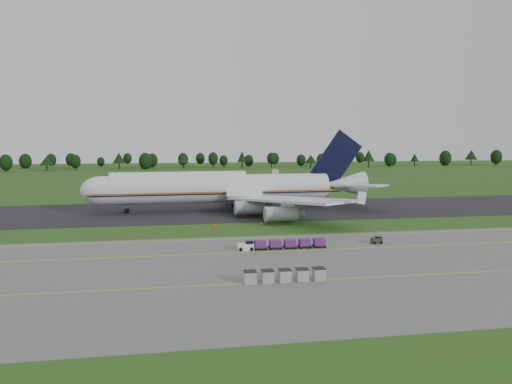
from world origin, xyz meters
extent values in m
plane|color=#274D17|center=(0.00, 0.00, 0.00)|extent=(600.00, 600.00, 0.00)
cube|color=#62625E|center=(0.00, -34.00, 0.03)|extent=(300.00, 52.00, 0.06)
cube|color=black|center=(0.00, 28.00, 0.04)|extent=(300.00, 40.00, 0.08)
cube|color=yellow|center=(0.00, -22.00, 0.07)|extent=(300.00, 0.25, 0.01)
cube|color=yellow|center=(0.00, -40.00, 0.07)|extent=(300.00, 0.20, 0.01)
cube|color=yellow|center=(0.00, -10.00, 0.07)|extent=(120.00, 0.20, 0.01)
cylinder|color=black|center=(-113.33, 212.56, 1.71)|extent=(0.70, 0.70, 3.42)
sphere|color=#163311|center=(-113.33, 212.56, 5.23)|extent=(7.46, 7.46, 7.46)
cylinder|color=black|center=(-91.15, 215.77, 1.58)|extent=(0.70, 0.70, 3.16)
cone|color=#163311|center=(-91.15, 215.77, 5.98)|extent=(8.50, 8.50, 5.62)
cylinder|color=black|center=(-75.00, 218.67, 1.76)|extent=(0.70, 0.70, 3.53)
sphere|color=#163311|center=(-75.00, 218.67, 5.39)|extent=(6.54, 6.54, 6.54)
cylinder|color=black|center=(-49.29, 223.77, 1.88)|extent=(0.70, 0.70, 3.76)
cone|color=#163311|center=(-49.29, 223.77, 7.11)|extent=(8.04, 8.04, 6.69)
cylinder|color=black|center=(-32.74, 220.92, 1.65)|extent=(0.70, 0.70, 3.29)
sphere|color=#163311|center=(-32.74, 220.92, 5.03)|extent=(8.35, 8.35, 8.35)
cylinder|color=black|center=(-8.84, 222.59, 1.74)|extent=(0.70, 0.70, 3.48)
cone|color=#163311|center=(-8.84, 222.59, 6.57)|extent=(7.31, 7.31, 6.18)
cylinder|color=black|center=(10.83, 224.58, 2.03)|extent=(0.70, 0.70, 4.06)
sphere|color=#163311|center=(10.83, 224.58, 6.20)|extent=(6.60, 6.60, 6.60)
cylinder|color=black|center=(29.24, 218.68, 2.04)|extent=(0.70, 0.70, 4.09)
cone|color=#163311|center=(29.24, 218.68, 7.73)|extent=(6.23, 6.23, 7.27)
cylinder|color=black|center=(49.74, 222.99, 2.02)|extent=(0.70, 0.70, 4.04)
sphere|color=#163311|center=(49.74, 222.99, 6.17)|extent=(6.11, 6.11, 6.11)
cylinder|color=black|center=(74.24, 213.18, 1.56)|extent=(0.70, 0.70, 3.13)
cone|color=#163311|center=(74.24, 213.18, 5.90)|extent=(8.36, 8.36, 5.56)
cylinder|color=black|center=(91.14, 218.92, 1.82)|extent=(0.70, 0.70, 3.63)
sphere|color=#163311|center=(91.14, 218.92, 5.55)|extent=(8.43, 8.43, 8.43)
cylinder|color=black|center=(114.42, 213.38, 2.10)|extent=(0.70, 0.70, 4.21)
cone|color=#163311|center=(114.42, 213.38, 7.95)|extent=(7.96, 7.96, 7.48)
cylinder|color=black|center=(134.47, 224.39, 1.60)|extent=(0.70, 0.70, 3.19)
sphere|color=#163311|center=(134.47, 224.39, 4.87)|extent=(7.30, 7.30, 7.30)
cylinder|color=black|center=(153.98, 225.55, 1.61)|extent=(0.70, 0.70, 3.23)
cone|color=#163311|center=(153.98, 225.55, 6.09)|extent=(5.72, 5.72, 5.74)
cylinder|color=black|center=(178.32, 226.69, 1.75)|extent=(0.70, 0.70, 3.50)
sphere|color=#163311|center=(178.32, 226.69, 5.35)|extent=(8.43, 8.43, 8.43)
cylinder|color=black|center=(199.27, 227.55, 2.00)|extent=(0.70, 0.70, 4.01)
cone|color=#163311|center=(199.27, 227.55, 7.57)|extent=(8.95, 8.95, 7.12)
cylinder|color=black|center=(215.96, 222.56, 2.00)|extent=(0.70, 0.70, 4.01)
sphere|color=#163311|center=(215.96, 222.56, 6.12)|extent=(8.02, 8.02, 8.02)
cylinder|color=silver|center=(-4.54, 28.38, 6.02)|extent=(60.41, 9.18, 7.48)
cylinder|color=silver|center=(-14.92, 28.08, 7.79)|extent=(35.45, 6.83, 5.83)
sphere|color=silver|center=(-34.64, 27.52, 6.02)|extent=(7.48, 7.48, 7.48)
cone|color=silver|center=(31.26, 29.39, 6.54)|extent=(11.62, 7.42, 7.10)
cube|color=#BC6C1C|center=(-4.44, 24.62, 5.40)|extent=(66.42, 1.95, 0.36)
cube|color=silver|center=(9.98, 8.95, 5.09)|extent=(25.57, 36.09, 0.57)
cube|color=silver|center=(8.86, 48.59, 5.09)|extent=(24.03, 36.44, 0.57)
cylinder|color=#97999F|center=(2.00, 15.47, 2.49)|extent=(7.36, 3.53, 3.32)
cylinder|color=#97999F|center=(7.33, 4.20, 2.49)|extent=(7.36, 3.53, 3.32)
cylinder|color=#97999F|center=(1.26, 41.63, 2.49)|extent=(7.36, 3.53, 3.32)
cylinder|color=#97999F|center=(5.94, 53.19, 2.49)|extent=(7.36, 3.53, 3.32)
cube|color=black|center=(28.68, 29.32, 13.53)|extent=(15.15, 1.00, 16.67)
cube|color=silver|center=(33.04, 21.65, 6.85)|extent=(12.23, 14.40, 0.47)
cube|color=silver|center=(32.60, 37.22, 6.85)|extent=(11.75, 14.53, 0.47)
cylinder|color=slate|center=(-28.41, 27.70, 1.14)|extent=(0.37, 0.37, 2.28)
cylinder|color=black|center=(-28.41, 27.70, 0.67)|extent=(1.38, 0.97, 1.35)
cylinder|color=slate|center=(1.82, 23.88, 1.14)|extent=(0.37, 0.37, 2.28)
cylinder|color=black|center=(1.82, 23.88, 0.67)|extent=(1.38, 0.97, 1.35)
cylinder|color=slate|center=(1.55, 33.22, 1.14)|extent=(0.37, 0.37, 2.28)
cylinder|color=black|center=(1.55, 33.22, 0.67)|extent=(1.38, 0.97, 1.35)
cube|color=white|center=(-4.41, -20.18, 0.65)|extent=(2.78, 1.49, 1.17)
cylinder|color=black|center=(-5.37, -20.93, 0.38)|extent=(0.64, 0.23, 0.64)
cube|color=black|center=(-1.85, -20.18, 0.43)|extent=(2.14, 1.60, 0.13)
cube|color=#552068|center=(-1.85, -20.18, 1.07)|extent=(1.92, 1.49, 1.17)
cylinder|color=black|center=(-2.70, -20.93, 0.24)|extent=(0.36, 0.16, 0.36)
cube|color=black|center=(0.82, -20.18, 0.43)|extent=(2.14, 1.60, 0.13)
cube|color=#552068|center=(0.82, -20.18, 1.07)|extent=(1.92, 1.49, 1.17)
cylinder|color=black|center=(-0.03, -20.93, 0.24)|extent=(0.36, 0.16, 0.36)
cube|color=black|center=(3.49, -20.18, 0.43)|extent=(2.14, 1.60, 0.13)
cube|color=#552068|center=(3.49, -20.18, 1.07)|extent=(1.92, 1.49, 1.17)
cylinder|color=black|center=(2.63, -20.93, 0.24)|extent=(0.36, 0.16, 0.36)
cube|color=black|center=(6.16, -20.18, 0.43)|extent=(2.14, 1.60, 0.13)
cube|color=#552068|center=(6.16, -20.18, 1.07)|extent=(1.92, 1.49, 1.17)
cylinder|color=black|center=(5.30, -20.93, 0.24)|extent=(0.36, 0.16, 0.36)
cube|color=black|center=(8.83, -20.18, 0.43)|extent=(2.14, 1.60, 0.13)
cube|color=#552068|center=(8.83, -20.18, 1.07)|extent=(1.92, 1.49, 1.17)
cylinder|color=black|center=(7.97, -20.93, 0.24)|extent=(0.36, 0.16, 0.36)
cylinder|color=black|center=(-4.41, -20.18, 0.38)|extent=(0.64, 0.23, 0.64)
cube|color=#292D20|center=(20.26, -18.83, 0.58)|extent=(2.02, 1.35, 1.05)
cylinder|color=black|center=(19.59, -19.40, 0.33)|extent=(0.53, 0.19, 0.53)
cylinder|color=black|center=(20.92, -18.26, 0.33)|extent=(0.53, 0.19, 0.53)
cube|color=#9D9D9D|center=(-6.80, -39.94, 0.86)|extent=(1.59, 1.59, 1.59)
cube|color=black|center=(-6.80, -39.94, 1.69)|extent=(1.69, 1.69, 0.08)
cube|color=#9D9D9D|center=(-4.40, -39.94, 0.86)|extent=(1.59, 1.59, 1.59)
cube|color=black|center=(-4.40, -39.94, 1.69)|extent=(1.69, 1.69, 0.08)
cube|color=#9D9D9D|center=(-2.00, -39.94, 0.86)|extent=(1.59, 1.59, 1.59)
cube|color=black|center=(-2.00, -39.94, 1.69)|extent=(1.69, 1.69, 0.08)
cube|color=#9D9D9D|center=(0.40, -39.94, 0.86)|extent=(1.59, 1.59, 1.59)
cube|color=black|center=(0.40, -39.94, 1.69)|extent=(1.69, 1.69, 0.08)
cube|color=#9D9D9D|center=(2.80, -39.94, 0.86)|extent=(1.59, 1.59, 1.59)
cube|color=black|center=(2.80, -39.94, 1.69)|extent=(1.69, 1.69, 0.08)
cube|color=#EB5807|center=(-7.35, 4.45, 0.30)|extent=(0.50, 0.12, 0.60)
cube|color=black|center=(-7.35, 4.45, 0.02)|extent=(0.30, 0.30, 0.04)
cube|color=#EB5807|center=(2.73, 4.45, 0.30)|extent=(0.50, 0.12, 0.60)
cube|color=black|center=(2.73, 4.45, 0.02)|extent=(0.30, 0.30, 0.04)
camera|label=1|loc=(-17.05, -104.29, 19.37)|focal=35.00mm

